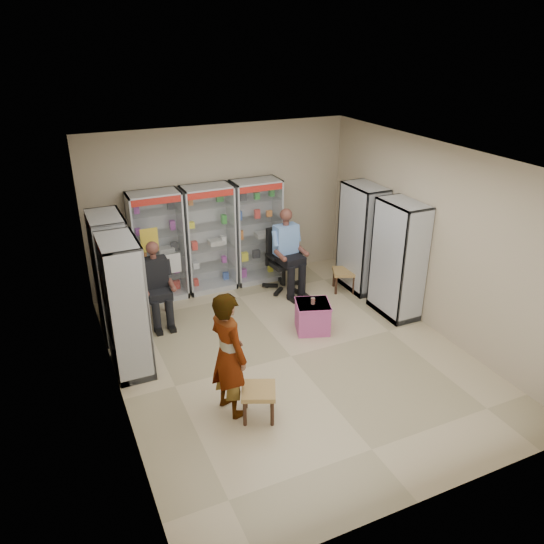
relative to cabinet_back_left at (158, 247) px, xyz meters
name	(u,v)px	position (x,y,z in m)	size (l,w,h in m)	color
floor	(291,356)	(1.30, -2.73, -1.00)	(6.00, 6.00, 0.00)	tan
room_shell	(293,234)	(1.30, -2.73, 0.97)	(5.02, 6.02, 3.01)	tan
cabinet_back_left	(158,247)	(0.00, 0.00, 0.00)	(0.90, 0.50, 2.00)	#ABAEB2
cabinet_back_mid	(209,239)	(0.95, 0.00, 0.00)	(0.90, 0.50, 2.00)	#B4B7BB
cabinet_back_right	(257,232)	(1.90, 0.00, 0.00)	(0.90, 0.50, 2.00)	#B4B8BC
cabinet_right_far	(362,238)	(3.53, -1.13, 0.00)	(0.50, 0.90, 2.00)	silver
cabinet_right_near	(398,260)	(3.53, -2.23, 0.00)	(0.50, 0.90, 2.00)	#9EA0A5
cabinet_left_far	(113,276)	(-0.93, -0.93, 0.00)	(0.50, 0.90, 2.00)	#B7BABF
cabinet_left_near	(126,307)	(-0.93, -2.03, 0.00)	(0.50, 0.90, 2.00)	#9FA1A6
wooden_chair	(156,293)	(-0.25, -0.73, -0.53)	(0.42, 0.42, 0.94)	#321913
seated_customer	(156,284)	(-0.25, -0.78, -0.33)	(0.44, 0.60, 1.34)	black
office_chair	(284,260)	(2.20, -0.58, -0.41)	(0.65, 0.65, 1.18)	black
seated_shopkeeper	(285,253)	(2.20, -0.63, -0.25)	(0.49, 0.69, 1.51)	#669AC9
pink_trunk	(312,317)	(1.96, -2.18, -0.75)	(0.52, 0.50, 0.50)	#C54E8C
tea_glass	(313,301)	(1.95, -2.20, -0.45)	(0.07, 0.07, 0.10)	#631308
woven_stool_a	(344,280)	(3.20, -1.12, -0.79)	(0.41, 0.41, 0.41)	#A97047
woven_stool_b	(259,403)	(0.32, -3.78, -0.79)	(0.42, 0.42, 0.42)	#A08643
standing_man	(228,354)	(0.04, -3.51, -0.15)	(0.62, 0.41, 1.69)	gray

